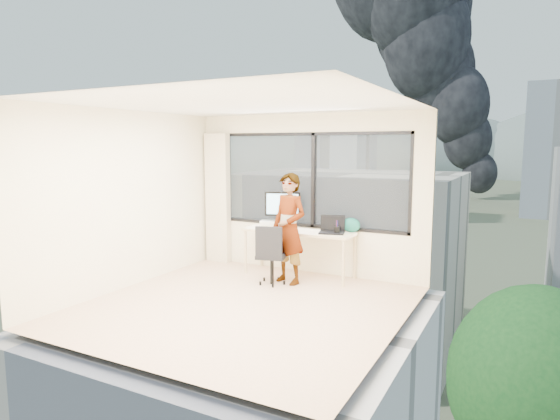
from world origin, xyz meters
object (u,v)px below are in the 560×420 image
Objects in this scene: person at (289,229)px; game_console at (269,222)px; desk at (299,253)px; laptop at (332,226)px; chair at (272,254)px; handbag at (351,225)px; monitor at (283,209)px.

person is 0.99m from game_console.
game_console is at bearing 160.41° from desk.
game_console is at bearing 153.30° from person.
laptop reaches higher than desk.
person is at bearing 28.64° from chair.
chair is 1.32m from handbag.
handbag reaches higher than desk.
desk is at bearing -36.95° from monitor.
laptop is at bearing 23.10° from chair.
person reaches higher than monitor.
laptop is (0.74, 0.56, 0.41)m from chair.
handbag is at bearing 25.77° from chair.
game_console is at bearing 164.99° from handbag.
chair reaches higher than desk.
desk is 1.07× the size of person.
chair is (-0.16, -0.61, 0.09)m from desk.
chair is 1.57× the size of monitor.
desk is 4.48× the size of laptop.
game_console is 1.49m from handbag.
chair is 0.98m from monitor.
person is 0.66m from laptop.
chair is at bearing -77.15° from game_console.
monitor is 2.04× the size of handbag.
desk is 0.96m from handbag.
handbag reaches higher than chair.
laptop is at bearing -27.40° from monitor.
monitor is 1.19m from handbag.
laptop is at bearing -4.83° from desk.
person reaches higher than game_console.
monitor is (-0.40, 0.57, 0.21)m from person.
chair is 1.01m from laptop.
desk is 1.93× the size of chair.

